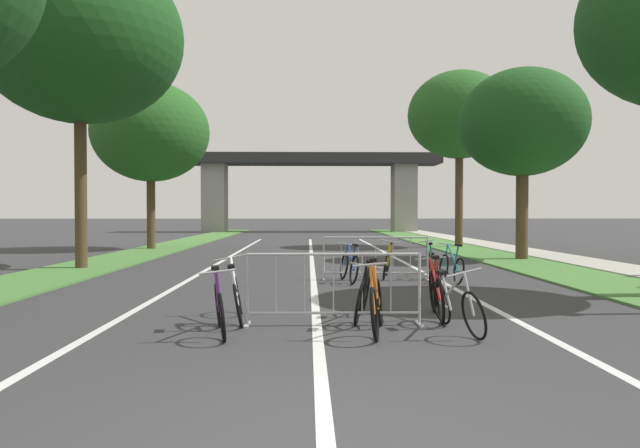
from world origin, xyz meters
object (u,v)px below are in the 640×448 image
Objects in this scene: bicycle_teal_9 at (451,267)px; tree_left_pine_near at (80,36)px; tree_right_oak_near at (523,123)px; bicycle_orange_8 at (377,305)px; tree_left_oak_mid at (151,132)px; crowd_barrier_second at (376,258)px; bicycle_blue_2 at (349,266)px; bicycle_silver_4 at (455,306)px; crowd_barrier_nearest at (333,289)px; bicycle_black_3 at (363,296)px; bicycle_white_5 at (237,297)px; bicycle_purple_1 at (219,307)px; bicycle_red_6 at (436,293)px; bicycle_green_0 at (432,263)px; tree_right_maple_mid at (459,115)px; bicycle_yellow_7 at (387,263)px.

tree_left_pine_near is at bearing 157.13° from bicycle_teal_9.
tree_right_oak_near is at bearing 53.10° from bicycle_teal_9.
tree_left_pine_near reaches higher than bicycle_orange_8.
tree_left_pine_near is 1.25× the size of tree_left_oak_mid.
crowd_barrier_second is at bearing -86.47° from bicycle_orange_8.
bicycle_blue_2 is at bearing 173.88° from bicycle_teal_9.
bicycle_silver_4 reaches higher than bicycle_blue_2.
tree_right_oak_near reaches higher than crowd_barrier_nearest.
bicycle_white_5 reaches higher than bicycle_black_3.
bicycle_orange_8 reaches higher than bicycle_purple_1.
crowd_barrier_nearest is 1.50× the size of bicycle_silver_4.
bicycle_purple_1 is 3.36m from bicycle_red_6.
tree_left_oak_mid is 15.27m from crowd_barrier_second.
tree_left_oak_mid reaches higher than bicycle_white_5.
bicycle_orange_8 is at bearing -66.42° from tree_left_oak_mid.
bicycle_blue_2 is at bearing -153.19° from bicycle_green_0.
bicycle_orange_8 reaches higher than bicycle_blue_2.
tree_right_maple_mid is 4.97× the size of bicycle_black_3.
tree_right_oak_near is at bearing -108.11° from bicycle_orange_8.
bicycle_silver_4 is (-5.30, -11.90, -4.31)m from tree_right_oak_near.
bicycle_black_3 is 0.97× the size of bicycle_red_6.
bicycle_blue_2 is at bearing -23.29° from tree_left_pine_near.
tree_right_oak_near reaches higher than bicycle_green_0.
bicycle_red_6 reaches higher than bicycle_black_3.
bicycle_green_0 is 6.10m from bicycle_black_3.
bicycle_orange_8 is at bearing -117.47° from bicycle_teal_9.
bicycle_white_5 is (5.84, -17.01, -4.78)m from tree_left_oak_mid.
bicycle_silver_4 is at bearing -63.56° from tree_left_oak_mid.
crowd_barrier_nearest is 1.45× the size of bicycle_green_0.
tree_right_oak_near is 0.79× the size of tree_right_maple_mid.
bicycle_yellow_7 is at bearing 140.61° from bicycle_teal_9.
bicycle_silver_4 is (1.63, -0.52, -0.16)m from crowd_barrier_nearest.
tree_left_oak_mid reaches higher than bicycle_red_6.
crowd_barrier_second reaches higher than bicycle_orange_8.
bicycle_silver_4 is at bearing -82.78° from bicycle_red_6.
tree_right_oak_near is 3.93× the size of bicycle_black_3.
bicycle_orange_8 reaches higher than bicycle_white_5.
bicycle_blue_2 is (-2.13, -0.86, -0.01)m from bicycle_green_0.
bicycle_purple_1 reaches higher than bicycle_blue_2.
tree_left_oak_mid is 0.89× the size of tree_right_maple_mid.
tree_right_maple_mid is at bearing -114.87° from bicycle_silver_4.
crowd_barrier_nearest reaches higher than bicycle_silver_4.
bicycle_silver_4 is 3.19m from bicycle_white_5.
bicycle_white_5 is at bearing 12.81° from bicycle_black_3.
tree_right_maple_mid is at bearing 70.39° from crowd_barrier_nearest.
bicycle_red_6 reaches higher than bicycle_teal_9.
crowd_barrier_nearest is 1.71m from bicycle_red_6.
bicycle_orange_8 is (-1.05, -1.10, 0.00)m from bicycle_red_6.
tree_right_oak_near reaches higher than bicycle_teal_9.
bicycle_blue_2 is (7.47, -3.22, -6.27)m from tree_left_pine_near.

